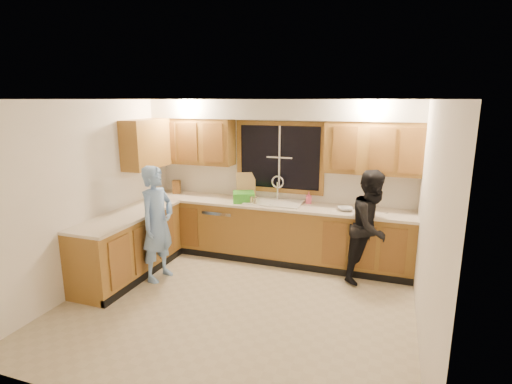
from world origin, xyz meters
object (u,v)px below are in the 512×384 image
sink (274,207)px  knife_block (177,187)px  soap_bottle (309,198)px  dish_crate (244,197)px  dishwasher (224,229)px  bowl (345,209)px  man (157,224)px  woman (372,227)px  stove (102,260)px

sink → knife_block: sink is taller
sink → soap_bottle: size_ratio=4.67×
knife_block → dish_crate: 1.30m
dishwasher → bowl: bearing=-1.7°
man → dishwasher: bearing=-14.6°
dishwasher → woman: woman is taller
sink → soap_bottle: (0.51, 0.16, 0.15)m
soap_bottle → woman: bearing=-25.4°
dishwasher → dish_crate: bearing=-8.2°
dishwasher → soap_bottle: bearing=7.3°
soap_bottle → sink: bearing=-162.6°
dish_crate → soap_bottle: bearing=13.0°
sink → dish_crate: (-0.48, -0.07, 0.13)m
stove → knife_block: knife_block is taller
sink → dishwasher: sink is taller
knife_block → sink: bearing=-18.5°
woman → dish_crate: 2.01m
man → soap_bottle: man is taller
stove → dish_crate: size_ratio=2.71×
dish_crate → soap_bottle: 1.02m
man → dish_crate: size_ratio=4.90×
stove → bowl: bowl is taller
sink → stove: (-1.80, -1.82, -0.41)m
woman → knife_block: bearing=117.7°
bowl → man: bearing=-154.8°
sink → bowl: bearing=-3.8°
woman → bowl: bearing=94.0°
woman → knife_block: 3.31m
stove → knife_block: size_ratio=3.92×
stove → knife_block: bearing=89.1°
stove → soap_bottle: soap_bottle is taller
stove → knife_block: 2.00m
dishwasher → bowl: 2.03m
man → stove: bearing=149.5°
stove → man: man is taller
stove → man: (0.47, 0.61, 0.36)m
sink → woman: woman is taller
bowl → knife_block: bearing=176.9°
dish_crate → soap_bottle: (0.99, 0.23, 0.01)m
dish_crate → soap_bottle: soap_bottle is taller
dish_crate → soap_bottle: size_ratio=1.80×
dish_crate → man: bearing=-126.5°
dish_crate → bowl: (1.58, -0.00, -0.05)m
stove → man: bearing=52.3°
knife_block → bowl: (2.87, -0.16, -0.09)m
stove → soap_bottle: 3.10m
knife_block → bowl: size_ratio=1.07×
man → knife_block: man is taller
woman → knife_block: (-3.27, 0.39, 0.24)m
sink → bowl: (1.10, -0.07, 0.08)m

